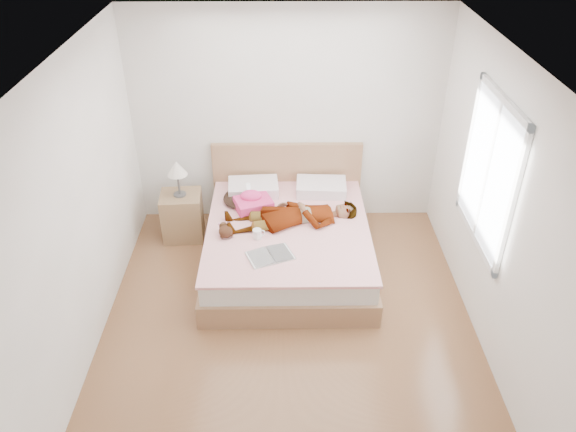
# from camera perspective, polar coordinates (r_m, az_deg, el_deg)

# --- Properties ---
(ground) EXTENTS (4.00, 4.00, 0.00)m
(ground) POSITION_cam_1_polar(r_m,az_deg,el_deg) (5.61, 0.10, -10.76)
(ground) COLOR #4E3018
(ground) RESTS_ON ground
(woman) EXTENTS (1.56, 0.83, 0.20)m
(woman) POSITION_cam_1_polar(r_m,az_deg,el_deg) (6.08, 0.53, 0.37)
(woman) COLOR white
(woman) RESTS_ON bed
(hair) EXTENTS (0.60, 0.66, 0.08)m
(hair) POSITION_cam_1_polar(r_m,az_deg,el_deg) (6.51, -4.58, 2.01)
(hair) COLOR black
(hair) RESTS_ON bed
(phone) EXTENTS (0.07, 0.11, 0.06)m
(phone) POSITION_cam_1_polar(r_m,az_deg,el_deg) (6.38, -4.03, 2.99)
(phone) COLOR silver
(phone) RESTS_ON bed
(room_shell) EXTENTS (4.00, 4.00, 4.00)m
(room_shell) POSITION_cam_1_polar(r_m,az_deg,el_deg) (5.30, 19.70, 4.17)
(room_shell) COLOR white
(room_shell) RESTS_ON ground
(bed) EXTENTS (1.80, 2.08, 1.00)m
(bed) POSITION_cam_1_polar(r_m,az_deg,el_deg) (6.24, -0.02, -2.35)
(bed) COLOR brown
(bed) RESTS_ON ground
(towel) EXTENTS (0.48, 0.43, 0.21)m
(towel) POSITION_cam_1_polar(r_m,az_deg,el_deg) (6.30, -3.58, 1.40)
(towel) COLOR #FF458C
(towel) RESTS_ON bed
(magazine) EXTENTS (0.52, 0.43, 0.03)m
(magazine) POSITION_cam_1_polar(r_m,az_deg,el_deg) (5.59, -1.82, -4.03)
(magazine) COLOR silver
(magazine) RESTS_ON bed
(coffee_mug) EXTENTS (0.14, 0.11, 0.10)m
(coffee_mug) POSITION_cam_1_polar(r_m,az_deg,el_deg) (5.83, -3.11, -1.82)
(coffee_mug) COLOR white
(coffee_mug) RESTS_ON bed
(plush_toy) EXTENTS (0.19, 0.24, 0.12)m
(plush_toy) POSITION_cam_1_polar(r_m,az_deg,el_deg) (5.89, -6.40, -1.48)
(plush_toy) COLOR black
(plush_toy) RESTS_ON bed
(nightstand) EXTENTS (0.49, 0.44, 1.00)m
(nightstand) POSITION_cam_1_polar(r_m,az_deg,el_deg) (6.72, -10.71, 0.37)
(nightstand) COLOR brown
(nightstand) RESTS_ON ground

